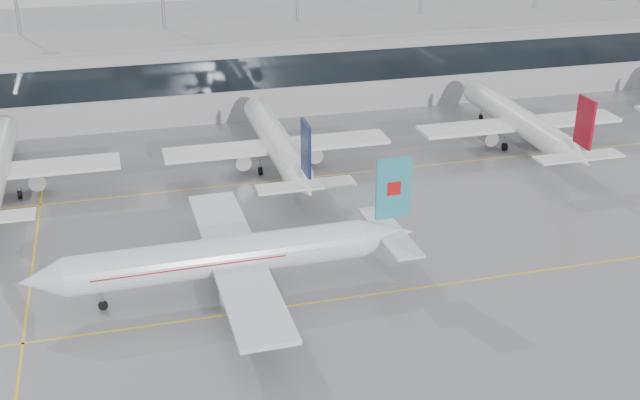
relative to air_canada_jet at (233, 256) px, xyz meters
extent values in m
plane|color=gray|center=(10.68, -4.10, -3.86)|extent=(320.00, 320.00, 0.00)
cube|color=yellow|center=(10.68, -4.10, -3.86)|extent=(120.00, 0.25, 0.01)
cube|color=yellow|center=(10.68, 25.90, -3.86)|extent=(120.00, 0.25, 0.01)
cube|color=yellow|center=(-19.32, 10.90, -3.86)|extent=(0.25, 60.00, 0.01)
cube|color=#969699|center=(10.68, 57.90, 2.14)|extent=(180.00, 15.00, 12.00)
cube|color=black|center=(10.68, 50.35, 3.64)|extent=(180.00, 0.20, 5.00)
cube|color=gray|center=(10.68, 57.90, 8.34)|extent=(182.00, 16.00, 0.40)
cylinder|color=gray|center=(-22.32, 63.90, 7.14)|extent=(0.50, 0.50, 22.00)
cylinder|color=gray|center=(-0.32, 63.90, 7.14)|extent=(0.50, 0.50, 22.00)
cylinder|color=gray|center=(21.68, 63.90, 7.14)|extent=(0.50, 0.50, 22.00)
cylinder|color=gray|center=(43.68, 63.90, 7.14)|extent=(0.50, 0.50, 22.00)
cylinder|color=gray|center=(65.68, 63.90, 7.14)|extent=(0.50, 0.50, 22.00)
cylinder|color=gray|center=(87.68, 63.90, 7.14)|extent=(0.50, 0.50, 22.00)
cylinder|color=white|center=(-1.27, -0.02, 0.07)|extent=(28.36, 4.25, 3.71)
cone|color=white|center=(-17.41, -0.33, 0.07)|extent=(4.07, 3.79, 3.71)
cone|color=white|center=(15.68, 0.30, 0.07)|extent=(5.67, 3.82, 3.71)
cube|color=white|center=(0.23, 0.00, -0.33)|extent=(5.58, 30.74, 0.45)
cube|color=white|center=(15.88, 0.30, 0.37)|extent=(3.02, 11.84, 0.25)
cube|color=teal|center=(16.08, 0.30, 5.09)|extent=(3.61, 0.42, 6.33)
cylinder|color=#9E9E9E|center=(-0.18, -4.80, -1.83)|extent=(3.64, 2.17, 2.10)
cylinder|color=#9E9E9E|center=(-0.36, 4.79, -1.83)|extent=(3.64, 2.17, 2.10)
cylinder|color=gray|center=(-12.41, -0.23, -2.60)|extent=(0.20, 0.20, 1.62)
cylinder|color=black|center=(-12.41, -0.23, -3.41)|extent=(0.91, 0.32, 0.90)
cylinder|color=gray|center=(1.28, -2.58, -2.50)|extent=(0.24, 0.24, 1.62)
cylinder|color=black|center=(1.28, -2.58, -3.31)|extent=(1.11, 0.47, 1.10)
cylinder|color=gray|center=(1.18, 2.62, -2.50)|extent=(0.24, 0.24, 1.62)
cylinder|color=black|center=(1.18, 2.62, -3.31)|extent=(1.11, 0.47, 1.10)
cube|color=#B70F0F|center=(16.08, 0.30, 5.12)|extent=(1.41, 0.48, 1.40)
cube|color=#B70F0F|center=(-4.27, -0.08, 0.27)|extent=(18.07, 4.09, 0.12)
cone|color=white|center=(-24.32, 46.58, -0.06)|extent=(3.59, 4.00, 3.59)
cylinder|color=#9E9E9E|center=(-19.52, 29.90, -1.96)|extent=(2.10, 3.60, 2.10)
cylinder|color=gray|center=(-24.32, 41.58, -2.63)|extent=(0.20, 0.20, 1.56)
cylinder|color=black|center=(-24.32, 41.58, -3.41)|extent=(0.30, 0.90, 0.90)
cylinder|color=gray|center=(-21.72, 28.40, -2.53)|extent=(0.24, 0.24, 1.56)
cylinder|color=black|center=(-21.72, 28.40, -3.31)|extent=(0.45, 1.10, 1.10)
cylinder|color=white|center=(10.68, 30.90, -0.06)|extent=(3.59, 27.36, 3.59)
cone|color=white|center=(10.68, 46.58, -0.06)|extent=(3.59, 4.00, 3.59)
cone|color=white|center=(10.68, 14.42, -0.06)|extent=(3.59, 5.60, 3.59)
cube|color=white|center=(10.68, 29.40, -0.46)|extent=(29.64, 5.00, 0.45)
cube|color=white|center=(10.68, 14.22, 0.24)|extent=(11.40, 2.80, 0.25)
cube|color=#101942|center=(10.68, 14.02, 4.79)|extent=(0.35, 3.60, 6.12)
cylinder|color=#9E9E9E|center=(5.88, 29.90, -1.96)|extent=(2.10, 3.60, 2.10)
cylinder|color=#9E9E9E|center=(15.48, 29.90, -1.96)|extent=(2.10, 3.60, 2.10)
cylinder|color=gray|center=(10.68, 41.58, -2.63)|extent=(0.20, 0.20, 1.56)
cylinder|color=black|center=(10.68, 41.58, -3.41)|extent=(0.30, 0.90, 0.90)
cylinder|color=gray|center=(8.08, 28.40, -2.53)|extent=(0.24, 0.24, 1.56)
cylinder|color=black|center=(8.08, 28.40, -3.31)|extent=(0.45, 1.10, 1.10)
cylinder|color=gray|center=(13.28, 28.40, -2.53)|extent=(0.24, 0.24, 1.56)
cylinder|color=black|center=(13.28, 28.40, -3.31)|extent=(0.45, 1.10, 1.10)
cylinder|color=white|center=(45.68, 30.90, -0.06)|extent=(3.59, 27.36, 3.59)
cone|color=white|center=(45.68, 46.58, -0.06)|extent=(3.59, 4.00, 3.59)
cone|color=white|center=(45.68, 14.42, -0.06)|extent=(3.59, 5.60, 3.59)
cube|color=white|center=(45.68, 29.40, -0.46)|extent=(29.64, 5.00, 0.45)
cube|color=white|center=(45.68, 14.22, 0.24)|extent=(11.40, 2.80, 0.25)
cube|color=maroon|center=(45.68, 14.02, 4.79)|extent=(0.35, 3.60, 6.12)
cylinder|color=#9E9E9E|center=(40.88, 29.90, -1.96)|extent=(2.10, 3.60, 2.10)
cylinder|color=#9E9E9E|center=(50.48, 29.90, -1.96)|extent=(2.10, 3.60, 2.10)
cylinder|color=gray|center=(45.68, 41.58, -2.63)|extent=(0.20, 0.20, 1.56)
cylinder|color=black|center=(45.68, 41.58, -3.41)|extent=(0.30, 0.90, 0.90)
cylinder|color=gray|center=(43.08, 28.40, -2.53)|extent=(0.24, 0.24, 1.56)
cylinder|color=black|center=(43.08, 28.40, -3.31)|extent=(0.45, 1.10, 1.10)
cylinder|color=gray|center=(48.28, 28.40, -2.53)|extent=(0.24, 0.24, 1.56)
cylinder|color=black|center=(48.28, 28.40, -3.31)|extent=(0.45, 1.10, 1.10)
camera|label=1|loc=(-9.35, -67.22, 36.19)|focal=45.00mm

